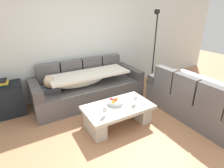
{
  "coord_description": "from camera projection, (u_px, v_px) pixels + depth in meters",
  "views": [
    {
      "loc": [
        -1.42,
        -1.8,
        1.95
      ],
      "look_at": [
        0.23,
        1.05,
        0.55
      ],
      "focal_mm": 28.47,
      "sensor_mm": 36.0,
      "label": 1
    }
  ],
  "objects": [
    {
      "name": "wine_glass_near_right",
      "position": [
        135.0,
        99.0,
        3.11
      ],
      "size": [
        0.07,
        0.07,
        0.17
      ],
      "color": "silver",
      "rests_on": "coffee_table"
    },
    {
      "name": "side_cabinet",
      "position": [
        4.0,
        101.0,
        3.41
      ],
      "size": [
        0.72,
        0.44,
        0.64
      ],
      "color": "black",
      "rests_on": "ground_plane"
    },
    {
      "name": "wine_glass_near_left",
      "position": [
        105.0,
        109.0,
        2.78
      ],
      "size": [
        0.07,
        0.07,
        0.17
      ],
      "color": "silver",
      "rests_on": "coffee_table"
    },
    {
      "name": "floor_lamp",
      "position": [
        155.0,
        43.0,
        4.6
      ],
      "size": [
        0.33,
        0.31,
        1.95
      ],
      "color": "black",
      "rests_on": "ground_plane"
    },
    {
      "name": "couch_near_window",
      "position": [
        195.0,
        98.0,
        3.46
      ],
      "size": [
        0.92,
        1.85,
        0.88
      ],
      "rotation": [
        0.0,
        0.0,
        1.57
      ],
      "color": "#5A5758",
      "rests_on": "ground_plane"
    },
    {
      "name": "back_wall",
      "position": [
        79.0,
        37.0,
        4.03
      ],
      "size": [
        9.0,
        0.1,
        2.7
      ],
      "primitive_type": "cube",
      "color": "silver",
      "rests_on": "ground_plane"
    },
    {
      "name": "book_stack_on_cabinet",
      "position": [
        3.0,
        82.0,
        3.29
      ],
      "size": [
        0.19,
        0.24,
        0.1
      ],
      "color": "#338C59",
      "rests_on": "side_cabinet"
    },
    {
      "name": "coffee_table",
      "position": [
        118.0,
        113.0,
        3.16
      ],
      "size": [
        1.2,
        0.68,
        0.38
      ],
      "color": "beige",
      "rests_on": "ground_plane"
    },
    {
      "name": "fruit_bowl",
      "position": [
        115.0,
        102.0,
        3.16
      ],
      "size": [
        0.28,
        0.28,
        0.1
      ],
      "color": "silver",
      "rests_on": "coffee_table"
    },
    {
      "name": "ground_plane",
      "position": [
        132.0,
        140.0,
        2.85
      ],
      "size": [
        14.0,
        14.0,
        0.0
      ],
      "primitive_type": "plane",
      "color": "#B37A53"
    },
    {
      "name": "couch_along_wall",
      "position": [
        87.0,
        87.0,
        3.97
      ],
      "size": [
        2.39,
        0.92,
        0.88
      ],
      "color": "#5A5758",
      "rests_on": "ground_plane"
    },
    {
      "name": "open_magazine",
      "position": [
        130.0,
        103.0,
        3.19
      ],
      "size": [
        0.31,
        0.25,
        0.01
      ],
      "primitive_type": "cube",
      "rotation": [
        0.0,
        0.0,
        -0.16
      ],
      "color": "white",
      "rests_on": "coffee_table"
    }
  ]
}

